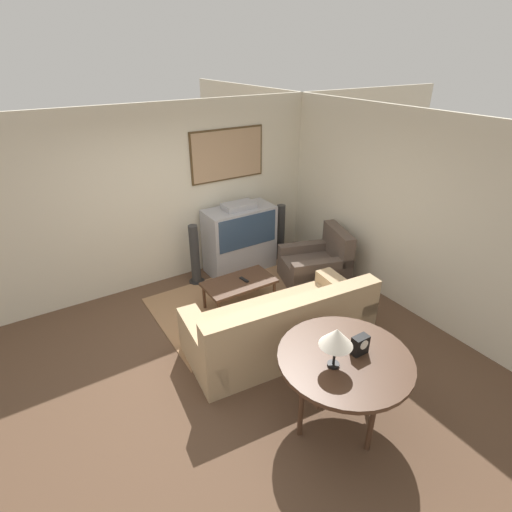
{
  "coord_description": "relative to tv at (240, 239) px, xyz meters",
  "views": [
    {
      "loc": [
        -1.77,
        -3.4,
        3.33
      ],
      "look_at": [
        0.88,
        0.78,
        0.75
      ],
      "focal_mm": 28.0,
      "sensor_mm": 36.0,
      "label": 1
    }
  ],
  "objects": [
    {
      "name": "speaker_tower_right",
      "position": [
        0.82,
        -0.02,
        -0.09
      ],
      "size": [
        0.24,
        0.24,
        0.98
      ],
      "color": "black",
      "rests_on": "ground_plane"
    },
    {
      "name": "armchair",
      "position": [
        0.81,
        -1.01,
        -0.28
      ],
      "size": [
        1.15,
        1.05,
        0.87
      ],
      "rotation": [
        0.0,
        0.0,
        -1.88
      ],
      "color": "brown",
      "rests_on": "ground_plane"
    },
    {
      "name": "wall_right",
      "position": [
        1.45,
        -1.76,
        0.79
      ],
      "size": [
        0.06,
        12.0,
        2.7
      ],
      "color": "beige",
      "rests_on": "ground_plane"
    },
    {
      "name": "mantel_clock",
      "position": [
        -0.6,
        -3.24,
        0.35
      ],
      "size": [
        0.16,
        0.1,
        0.19
      ],
      "color": "black",
      "rests_on": "console_table"
    },
    {
      "name": "couch",
      "position": [
        -0.61,
        -2.03,
        -0.25
      ],
      "size": [
        2.31,
        1.2,
        0.9
      ],
      "rotation": [
        0.0,
        0.0,
        3.05
      ],
      "color": "tan",
      "rests_on": "ground_plane"
    },
    {
      "name": "tv",
      "position": [
        0.0,
        0.0,
        0.0
      ],
      "size": [
        1.13,
        0.55,
        1.17
      ],
      "color": "#9E9EA3",
      "rests_on": "ground_plane"
    },
    {
      "name": "wall_back",
      "position": [
        -1.16,
        0.37,
        0.8
      ],
      "size": [
        12.0,
        0.1,
        2.7
      ],
      "color": "beige",
      "rests_on": "ground_plane"
    },
    {
      "name": "speaker_tower_left",
      "position": [
        -0.82,
        -0.02,
        -0.09
      ],
      "size": [
        0.24,
        0.24,
        0.98
      ],
      "color": "black",
      "rests_on": "ground_plane"
    },
    {
      "name": "area_rug",
      "position": [
        -0.51,
        -0.94,
        -0.55
      ],
      "size": [
        2.44,
        1.79,
        0.01
      ],
      "color": "#99704C",
      "rests_on": "ground_plane"
    },
    {
      "name": "coffee_table",
      "position": [
        -0.58,
        -0.97,
        -0.18
      ],
      "size": [
        1.0,
        0.54,
        0.42
      ],
      "color": "#472D1E",
      "rests_on": "ground_plane"
    },
    {
      "name": "table_lamp",
      "position": [
        -0.92,
        -3.24,
        0.57
      ],
      "size": [
        0.3,
        0.3,
        0.41
      ],
      "color": "black",
      "rests_on": "console_table"
    },
    {
      "name": "remote",
      "position": [
        -0.5,
        -0.98,
        -0.12
      ],
      "size": [
        0.07,
        0.16,
        0.02
      ],
      "color": "black",
      "rests_on": "coffee_table"
    },
    {
      "name": "console_table",
      "position": [
        -0.75,
        -3.22,
        0.19
      ],
      "size": [
        1.25,
        1.25,
        0.81
      ],
      "color": "#472D1E",
      "rests_on": "ground_plane"
    },
    {
      "name": "ground_plane",
      "position": [
        -1.18,
        -1.76,
        -0.56
      ],
      "size": [
        12.0,
        12.0,
        0.0
      ],
      "primitive_type": "plane",
      "color": "brown"
    }
  ]
}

